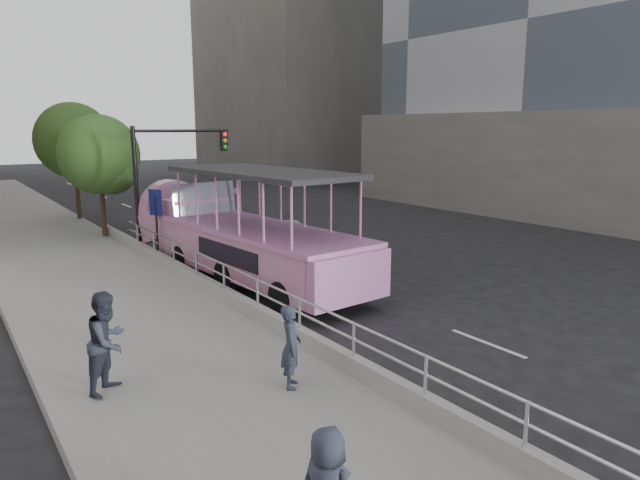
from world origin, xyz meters
TOP-DOWN VIEW (x-y plane):
  - ground at (0.00, 0.00)m, footprint 160.00×160.00m
  - sidewalk at (-5.75, 10.00)m, footprint 5.50×80.00m
  - kerb_wall at (-3.12, 2.00)m, footprint 0.24×30.00m
  - guardrail at (-3.12, 2.00)m, footprint 0.07×22.00m
  - duck_boat at (-1.16, 7.09)m, footprint 3.74×11.69m
  - car at (2.60, 9.69)m, footprint 2.78×4.13m
  - pedestrian_near at (-4.47, -1.81)m, footprint 0.64×0.71m
  - pedestrian_mid at (-7.35, -0.02)m, footprint 1.18×1.17m
  - parking_sign at (-3.00, 9.96)m, footprint 0.28×0.61m
  - traffic_signal at (-1.70, 12.50)m, footprint 4.20×0.32m
  - street_tree_near at (-3.30, 15.93)m, footprint 3.52×3.52m
  - street_tree_far at (-3.10, 21.93)m, footprint 3.97×3.97m
  - tower_podium at (30.00, 10.00)m, footprint 26.00×26.00m
  - midrise_stone_a at (26.00, 42.00)m, footprint 20.00×20.00m

SIDE VIEW (x-z plane):
  - ground at x=0.00m, z-range 0.00..0.00m
  - sidewalk at x=-5.75m, z-range 0.00..0.30m
  - kerb_wall at x=-3.12m, z-range 0.30..0.66m
  - car at x=2.60m, z-range 0.00..1.31m
  - pedestrian_near at x=-4.47m, z-range 0.30..1.92m
  - guardrail at x=-3.12m, z-range 0.79..1.50m
  - pedestrian_mid at x=-7.35m, z-range 0.30..2.22m
  - duck_boat at x=-1.16m, z-range -0.49..3.33m
  - parking_sign at x=-3.00m, z-range 0.36..3.29m
  - tower_podium at x=30.00m, z-range 0.00..6.00m
  - traffic_signal at x=-1.70m, z-range 0.90..6.10m
  - street_tree_near at x=-3.30m, z-range 0.96..6.68m
  - street_tree_far at x=-3.10m, z-range 1.08..7.53m
  - midrise_stone_a at x=26.00m, z-range 0.00..32.00m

